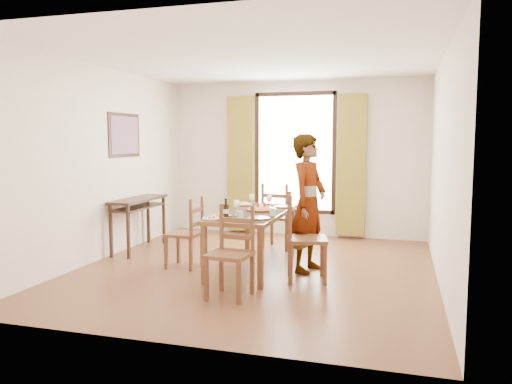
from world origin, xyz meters
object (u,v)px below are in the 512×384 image
(dining_table, at_px, (253,217))
(pasta_platter, at_px, (261,207))
(console_table, at_px, (139,206))
(man, at_px, (308,203))

(dining_table, relative_size, pasta_platter, 4.53)
(console_table, relative_size, dining_table, 0.66)
(console_table, xyz_separation_m, dining_table, (1.99, -0.59, 0.00))
(dining_table, bearing_deg, man, 8.58)
(man, bearing_deg, dining_table, 112.82)
(man, relative_size, pasta_platter, 4.38)
(console_table, distance_m, man, 2.74)
(console_table, relative_size, man, 0.68)
(man, distance_m, pasta_platter, 0.63)
(console_table, xyz_separation_m, pasta_platter, (2.07, -0.48, 0.12))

